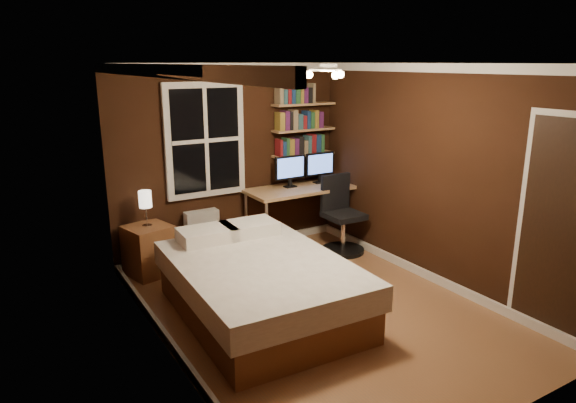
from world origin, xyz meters
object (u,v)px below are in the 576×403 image
bed (260,286)px  monitor_right (320,168)px  desk_lamp (354,167)px  radiator (202,235)px  monitor_left (290,171)px  bedside_lamp (146,209)px  office_chair (341,223)px  nightstand (149,250)px  desk (309,190)px

bed → monitor_right: (1.83, 1.60, 0.75)m
monitor_right → desk_lamp: desk_lamp is taller
radiator → monitor_left: bearing=-6.8°
bedside_lamp → desk_lamp: (2.92, -0.25, 0.24)m
desk_lamp → bedside_lamp: bearing=175.1°
bed → desk_lamp: desk_lamp is taller
desk_lamp → office_chair: (-0.45, -0.32, -0.66)m
nightstand → desk_lamp: desk_lamp is taller
radiator → office_chair: 1.87m
desk → nightstand: bearing=177.3°
bedside_lamp → monitor_right: monitor_right is taller
bed → desk_lamp: 2.75m
bedside_lamp → monitor_left: (2.00, -0.02, 0.23)m
nightstand → office_chair: size_ratio=0.58×
radiator → office_chair: office_chair is taller
radiator → bedside_lamp: bearing=-169.8°
monitor_left → office_chair: (0.48, -0.55, -0.66)m
bed → radiator: bearing=89.5°
office_chair → monitor_right: bearing=89.0°
bedside_lamp → desk_lamp: 2.94m
bedside_lamp → monitor_left: 2.01m
monitor_right → desk: bearing=-159.7°
radiator → desk_lamp: desk_lamp is taller
bed → monitor_left: 2.22m
bedside_lamp → bed: bearing=-67.8°
bedside_lamp → desk: bearing=-2.7°
radiator → desk: (1.50, -0.24, 0.46)m
bed → monitor_left: (1.34, 1.60, 0.75)m
monitor_right → desk_lamp: (0.43, -0.23, 0.00)m
nightstand → desk_lamp: bearing=-19.1°
bed → desk_lamp: (2.26, 1.37, 0.75)m
bed → nightstand: (-0.66, 1.62, -0.01)m
nightstand → monitor_left: 2.13m
monitor_right → radiator: bearing=175.1°
bedside_lamp → monitor_right: (2.49, -0.02, 0.23)m
desk_lamp → nightstand: bearing=175.1°
bedside_lamp → desk_lamp: bearing=-4.9°
office_chair → radiator: bearing=158.3°
nightstand → bedside_lamp: (0.00, 0.00, 0.52)m
bed → nightstand: size_ratio=3.65×
nightstand → radiator: 0.76m
monitor_right → nightstand: bearing=179.6°
desk → office_chair: 0.64m
monitor_right → desk_lamp: 0.49m
nightstand → office_chair: 2.54m
monitor_left → monitor_right: 0.49m
bedside_lamp → office_chair: bearing=-13.0°
bedside_lamp → monitor_left: bearing=-0.4°
bed → bedside_lamp: (-0.66, 1.62, 0.51)m
monitor_left → radiator: bearing=173.2°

